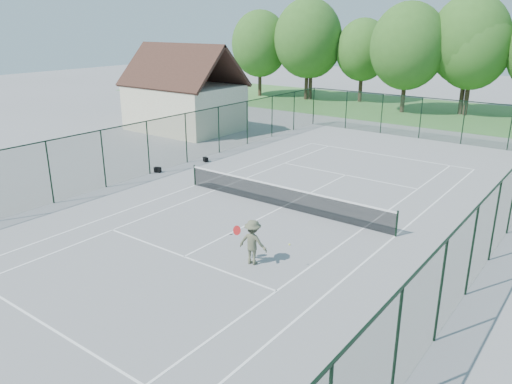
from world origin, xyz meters
TOP-DOWN VIEW (x-y plane):
  - ground at (0.00, 0.00)m, footprint 140.00×140.00m
  - grass_far at (0.00, 30.00)m, footprint 80.00×16.00m
  - court_lines at (0.00, 0.00)m, footprint 11.05×23.85m
  - tennis_net at (0.00, 0.00)m, footprint 11.08×0.08m
  - fence_enclosure at (0.00, 0.00)m, footprint 18.05×36.05m
  - utility_building at (-16.00, 10.00)m, footprint 8.60×6.27m
  - tree_line_far at (0.00, 30.00)m, footprint 39.40×6.40m
  - sports_bag_a at (-8.85, 0.45)m, footprint 0.43×0.34m
  - sports_bag_b at (-8.19, 3.78)m, footprint 0.42×0.34m
  - tennis_player at (2.33, -5.31)m, footprint 2.19×0.87m

SIDE VIEW (x-z plane):
  - ground at x=0.00m, z-range 0.00..0.00m
  - court_lines at x=0.00m, z-range 0.00..0.01m
  - grass_far at x=0.00m, z-range 0.00..0.01m
  - sports_bag_b at x=-8.19m, z-range 0.00..0.28m
  - sports_bag_a at x=-8.85m, z-range 0.00..0.30m
  - tennis_net at x=0.00m, z-range 0.03..1.13m
  - tennis_player at x=2.33m, z-range 0.00..1.65m
  - fence_enclosure at x=0.00m, z-range 0.05..3.07m
  - utility_building at x=-16.00m, z-range -0.20..6.44m
  - tree_line_far at x=0.00m, z-range 1.14..10.84m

